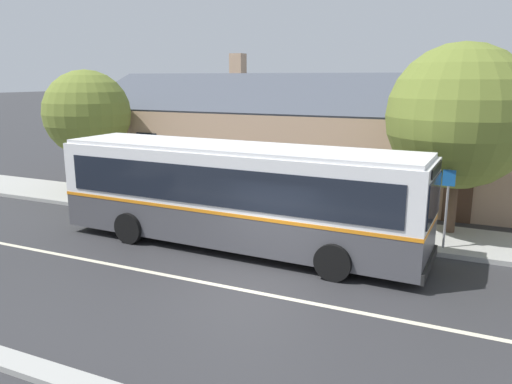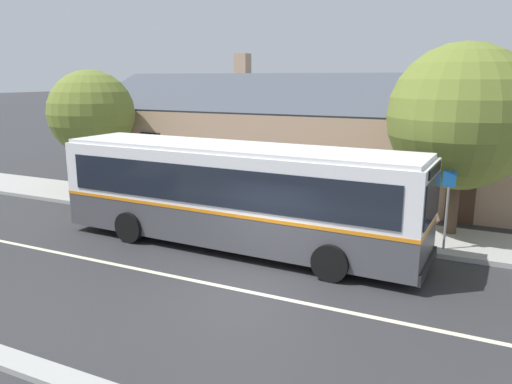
{
  "view_description": "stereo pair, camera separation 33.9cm",
  "coord_description": "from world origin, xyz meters",
  "px_view_note": "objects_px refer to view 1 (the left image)",
  "views": [
    {
      "loc": [
        4.98,
        -10.36,
        5.16
      ],
      "look_at": [
        -1.63,
        4.02,
        1.52
      ],
      "focal_mm": 35.0,
      "sensor_mm": 36.0,
      "label": 1
    },
    {
      "loc": [
        5.28,
        -10.21,
        5.16
      ],
      "look_at": [
        -1.63,
        4.02,
        1.52
      ],
      "focal_mm": 35.0,
      "sensor_mm": 36.0,
      "label": 2
    }
  ],
  "objects_px": {
    "bench_by_building": "(104,188)",
    "bus_stop_sign": "(447,200)",
    "street_tree_secondary": "(88,117)",
    "transit_bus": "(236,193)",
    "street_tree_primary": "(460,117)"
  },
  "relations": [
    {
      "from": "transit_bus",
      "to": "bus_stop_sign",
      "type": "bearing_deg",
      "value": 19.38
    },
    {
      "from": "bench_by_building",
      "to": "street_tree_secondary",
      "type": "bearing_deg",
      "value": 147.44
    },
    {
      "from": "street_tree_primary",
      "to": "bus_stop_sign",
      "type": "distance_m",
      "value": 2.94
    },
    {
      "from": "bench_by_building",
      "to": "street_tree_secondary",
      "type": "distance_m",
      "value": 3.43
    },
    {
      "from": "bus_stop_sign",
      "to": "street_tree_primary",
      "type": "bearing_deg",
      "value": 88.26
    },
    {
      "from": "bench_by_building",
      "to": "bus_stop_sign",
      "type": "height_order",
      "value": "bus_stop_sign"
    },
    {
      "from": "street_tree_primary",
      "to": "street_tree_secondary",
      "type": "distance_m",
      "value": 15.3
    },
    {
      "from": "transit_bus",
      "to": "street_tree_secondary",
      "type": "distance_m",
      "value": 10.21
    },
    {
      "from": "bench_by_building",
      "to": "transit_bus",
      "type": "bearing_deg",
      "value": -20.36
    },
    {
      "from": "bench_by_building",
      "to": "street_tree_secondary",
      "type": "xyz_separation_m",
      "value": [
        -1.55,
        0.99,
        2.9
      ]
    },
    {
      "from": "bench_by_building",
      "to": "street_tree_primary",
      "type": "distance_m",
      "value": 14.2
    },
    {
      "from": "street_tree_secondary",
      "to": "bus_stop_sign",
      "type": "height_order",
      "value": "street_tree_secondary"
    },
    {
      "from": "bench_by_building",
      "to": "street_tree_primary",
      "type": "height_order",
      "value": "street_tree_primary"
    },
    {
      "from": "transit_bus",
      "to": "street_tree_secondary",
      "type": "bearing_deg",
      "value": 157.43
    },
    {
      "from": "transit_bus",
      "to": "bench_by_building",
      "type": "bearing_deg",
      "value": 159.64
    }
  ]
}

